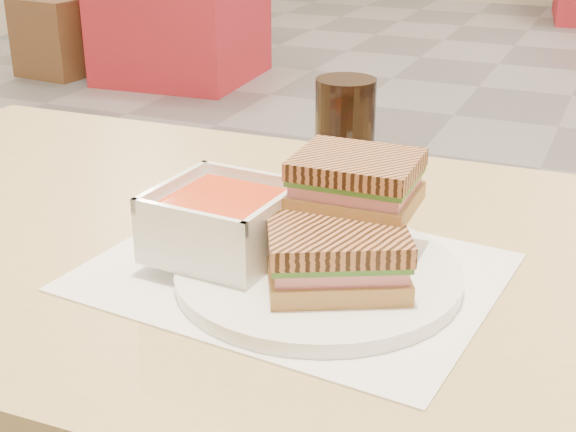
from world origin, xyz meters
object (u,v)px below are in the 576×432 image
at_px(soup_bowl, 223,224).
at_px(cola_glass, 344,142).
at_px(bg_table_0, 181,17).
at_px(panini_lower, 337,255).
at_px(bg_chair_0l, 59,36).
at_px(main_table, 244,327).
at_px(bg_chair_0r, 199,29).
at_px(plate, 318,274).

xyz_separation_m(soup_bowl, cola_glass, (0.05, 0.22, 0.03)).
xyz_separation_m(soup_bowl, bg_table_0, (-2.06, 3.40, -0.45)).
height_order(panini_lower, bg_chair_0l, panini_lower).
distance_m(bg_table_0, bg_chair_0l, 0.75).
bearing_deg(main_table, bg_chair_0r, 120.07).
relative_size(main_table, cola_glass, 8.00).
distance_m(plate, soup_bowl, 0.11).
xyz_separation_m(main_table, bg_chair_0l, (-2.75, 3.13, -0.41)).
bearing_deg(bg_chair_0r, cola_glass, -58.09).
relative_size(panini_lower, bg_chair_0l, 0.36).
height_order(plate, soup_bowl, soup_bowl).
distance_m(bg_table_0, bg_chair_0r, 0.28).
xyz_separation_m(main_table, bg_chair_0r, (-2.07, 3.58, -0.40)).
xyz_separation_m(soup_bowl, bg_chair_0l, (-2.77, 3.20, -0.57)).
relative_size(plate, cola_glass, 1.84).
distance_m(main_table, panini_lower, 0.23).
distance_m(soup_bowl, cola_glass, 0.22).
distance_m(cola_glass, bg_chair_0l, 4.15).
xyz_separation_m(cola_glass, bg_chair_0l, (-2.82, 2.98, -0.60)).
height_order(bg_table_0, bg_chair_0l, bg_table_0).
xyz_separation_m(panini_lower, bg_chair_0l, (-2.90, 3.22, -0.57)).
bearing_deg(bg_chair_0r, main_table, -59.93).
relative_size(panini_lower, bg_table_0, 0.19).
relative_size(plate, bg_table_0, 0.33).
bearing_deg(plate, main_table, 150.65).
distance_m(plate, bg_chair_0r, 4.29).
bearing_deg(panini_lower, cola_glass, 108.21).
height_order(plate, bg_table_0, plate).
bearing_deg(bg_chair_0r, bg_table_0, -83.72).
xyz_separation_m(plate, bg_chair_0r, (-2.19, 3.65, -0.52)).
height_order(main_table, bg_chair_0l, main_table).
bearing_deg(cola_glass, panini_lower, -71.79).
xyz_separation_m(panini_lower, cola_glass, (-0.08, 0.23, 0.03)).
bearing_deg(bg_table_0, bg_chair_0r, 96.28).
distance_m(soup_bowl, bg_chair_0l, 4.27).
relative_size(plate, bg_chair_0l, 0.63).
bearing_deg(panini_lower, bg_chair_0r, 121.14).
height_order(main_table, bg_chair_0r, main_table).
height_order(plate, bg_chair_0r, plate).
bearing_deg(bg_table_0, main_table, -58.44).
relative_size(main_table, bg_chair_0r, 2.55).
distance_m(main_table, plate, 0.18).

